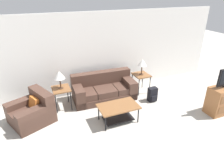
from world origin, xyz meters
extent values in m
cube|color=white|center=(0.00, 4.82, 1.30)|extent=(8.62, 0.06, 2.60)
cube|color=#4C3328|center=(-0.18, 4.13, 0.11)|extent=(1.97, 0.96, 0.22)
cube|color=#4C3328|center=(-0.82, 4.14, 0.32)|extent=(0.66, 0.81, 0.20)
cube|color=#4C3328|center=(-0.18, 4.11, 0.32)|extent=(0.66, 0.81, 0.20)
cube|color=#4C3328|center=(0.46, 4.08, 0.32)|extent=(0.66, 0.81, 0.20)
cube|color=#4C3328|center=(-0.16, 4.44, 0.62)|extent=(1.94, 0.35, 0.40)
cube|color=#4C3328|center=(-1.00, 4.17, 0.29)|extent=(0.32, 0.88, 0.58)
cube|color=#4C3328|center=(0.65, 4.09, 0.29)|extent=(0.32, 0.88, 0.58)
cube|color=#4C3328|center=(-2.38, 3.73, 0.20)|extent=(1.26, 1.23, 0.40)
cube|color=#4C3328|center=(-2.05, 3.87, 0.60)|extent=(0.60, 0.95, 0.40)
cube|color=#4C3328|center=(-2.51, 4.03, 0.28)|extent=(1.00, 0.62, 0.56)
cube|color=#4C3328|center=(-2.25, 3.42, 0.28)|extent=(1.00, 0.62, 0.56)
cube|color=orange|center=(-2.26, 3.77, 0.50)|extent=(0.31, 0.39, 0.36)
cube|color=brown|center=(-0.26, 2.88, 0.45)|extent=(1.03, 0.63, 0.04)
cylinder|color=black|center=(-0.72, 2.62, 0.22)|extent=(0.03, 0.03, 0.43)
cylinder|color=black|center=(0.20, 2.62, 0.22)|extent=(0.03, 0.03, 0.43)
cylinder|color=black|center=(-0.72, 3.14, 0.22)|extent=(0.03, 0.03, 0.43)
cylinder|color=black|center=(0.20, 3.14, 0.22)|extent=(0.03, 0.03, 0.43)
cube|color=black|center=(-0.26, 2.88, 0.08)|extent=(0.77, 0.44, 0.02)
cube|color=brown|center=(-1.49, 4.12, 0.62)|extent=(0.50, 0.55, 0.03)
cylinder|color=black|center=(-1.70, 3.89, 0.30)|extent=(0.03, 0.03, 0.60)
cylinder|color=black|center=(-1.28, 3.89, 0.30)|extent=(0.03, 0.03, 0.60)
cylinder|color=black|center=(-1.70, 4.36, 0.30)|extent=(0.03, 0.03, 0.60)
cylinder|color=black|center=(-1.28, 4.36, 0.30)|extent=(0.03, 0.03, 0.60)
cube|color=brown|center=(1.14, 4.12, 0.62)|extent=(0.50, 0.55, 0.03)
cylinder|color=black|center=(0.93, 3.89, 0.30)|extent=(0.03, 0.03, 0.60)
cylinder|color=black|center=(1.34, 3.89, 0.30)|extent=(0.03, 0.03, 0.60)
cylinder|color=black|center=(0.93, 4.36, 0.30)|extent=(0.03, 0.03, 0.60)
cylinder|color=black|center=(1.34, 4.36, 0.30)|extent=(0.03, 0.03, 0.60)
cylinder|color=#472D1E|center=(-1.49, 4.12, 0.64)|extent=(0.14, 0.14, 0.02)
cylinder|color=#472D1E|center=(-1.49, 4.12, 0.80)|extent=(0.04, 0.04, 0.29)
cone|color=white|center=(-1.49, 4.12, 1.05)|extent=(0.30, 0.30, 0.22)
cylinder|color=#472D1E|center=(1.14, 4.12, 0.64)|extent=(0.14, 0.14, 0.02)
cylinder|color=#472D1E|center=(1.14, 4.12, 0.80)|extent=(0.04, 0.04, 0.29)
cone|color=white|center=(1.14, 4.12, 1.05)|extent=(0.30, 0.30, 0.22)
cube|color=black|center=(1.16, 3.44, 0.22)|extent=(0.27, 0.18, 0.45)
cube|color=black|center=(1.16, 3.33, 0.13)|extent=(0.20, 0.05, 0.18)
cylinder|color=black|center=(1.09, 3.55, 0.25)|extent=(0.02, 0.02, 0.34)
cylinder|color=black|center=(1.24, 3.55, 0.25)|extent=(0.02, 0.02, 0.34)
camera|label=1|loc=(-2.11, -1.10, 3.21)|focal=32.00mm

